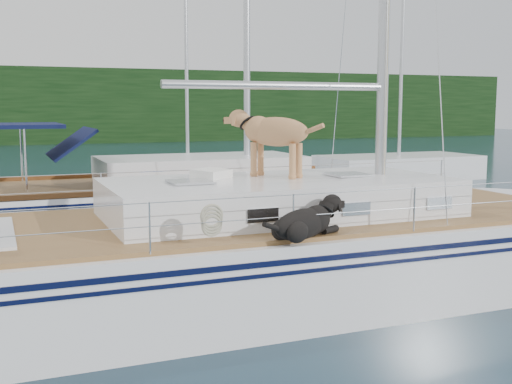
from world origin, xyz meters
name	(u,v)px	position (x,y,z in m)	size (l,w,h in m)	color
ground	(230,300)	(0.00, 0.00, 0.00)	(120.00, 120.00, 0.00)	black
tree_line	(35,106)	(0.00, 45.00, 3.00)	(90.00, 3.00, 6.00)	black
shore_bank	(36,136)	(0.00, 46.20, 0.60)	(92.00, 1.00, 1.20)	#595147
main_sailboat	(236,256)	(0.10, 0.00, 0.68)	(12.00, 4.08, 14.01)	white
neighbor_sailboat	(157,204)	(0.30, 5.89, 0.63)	(11.00, 3.50, 13.30)	white
bg_boat_center	(188,168)	(4.00, 16.00, 0.45)	(7.20, 3.00, 11.65)	white
bg_boat_east	(398,168)	(12.00, 13.00, 0.46)	(6.40, 3.00, 11.65)	white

